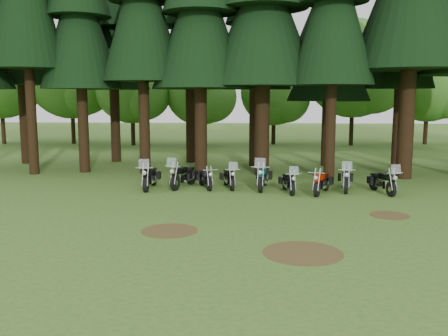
# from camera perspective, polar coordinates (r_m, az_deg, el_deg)

# --- Properties ---
(ground) EXTENTS (120.00, 120.00, 0.00)m
(ground) POSITION_cam_1_polar(r_m,az_deg,el_deg) (17.70, 4.53, -5.60)
(ground) COLOR #3F6626
(ground) RESTS_ON ground
(pine_back_1) EXTENTS (4.52, 4.52, 16.22)m
(pine_back_1) POSITION_cam_1_polar(r_m,az_deg,el_deg) (33.21, -12.73, 17.59)
(pine_back_1) COLOR black
(pine_back_1) RESTS_ON ground
(pine_back_2) EXTENTS (4.85, 4.85, 16.30)m
(pine_back_2) POSITION_cam_1_polar(r_m,az_deg,el_deg) (32.31, -3.93, 18.12)
(pine_back_2) COLOR black
(pine_back_2) RESTS_ON ground
(pine_back_3) EXTENTS (4.35, 4.35, 16.20)m
(pine_back_3) POSITION_cam_1_polar(r_m,az_deg,el_deg) (30.61, 3.58, 18.56)
(pine_back_3) COLOR black
(pine_back_3) RESTS_ON ground
(pine_back_4) EXTENTS (4.94, 4.94, 13.78)m
(pine_back_4) POSITION_cam_1_polar(r_m,az_deg,el_deg) (31.00, 12.03, 15.56)
(pine_back_4) COLOR black
(pine_back_4) RESTS_ON ground
(decid_0) EXTENTS (8.00, 7.78, 10.00)m
(decid_0) POSITION_cam_1_polar(r_m,az_deg,el_deg) (47.72, -23.99, 9.59)
(decid_0) COLOR black
(decid_0) RESTS_ON ground
(decid_1) EXTENTS (7.91, 7.69, 9.88)m
(decid_1) POSITION_cam_1_polar(r_m,az_deg,el_deg) (45.73, -16.77, 9.96)
(decid_1) COLOR black
(decid_1) RESTS_ON ground
(decid_2) EXTENTS (6.72, 6.53, 8.40)m
(decid_2) POSITION_cam_1_polar(r_m,az_deg,el_deg) (43.16, -10.16, 9.13)
(decid_2) COLOR black
(decid_2) RESTS_ON ground
(decid_3) EXTENTS (6.12, 5.95, 7.65)m
(decid_3) POSITION_cam_1_polar(r_m,az_deg,el_deg) (42.53, -2.43, 8.67)
(decid_3) COLOR black
(decid_3) RESTS_ON ground
(decid_4) EXTENTS (5.93, 5.76, 7.41)m
(decid_4) POSITION_cam_1_polar(r_m,az_deg,el_deg) (43.54, 6.09, 8.43)
(decid_4) COLOR black
(decid_4) RESTS_ON ground
(decid_5) EXTENTS (8.45, 8.21, 10.56)m
(decid_5) POSITION_cam_1_polar(r_m,az_deg,el_deg) (43.80, 15.13, 10.63)
(decid_5) COLOR black
(decid_5) RESTS_ON ground
(decid_6) EXTENTS (7.06, 6.86, 8.82)m
(decid_6) POSITION_cam_1_polar(r_m,az_deg,el_deg) (46.74, 22.76, 8.85)
(decid_6) COLOR black
(decid_6) RESTS_ON ground
(dirt_patch_0) EXTENTS (1.80, 1.80, 0.01)m
(dirt_patch_0) POSITION_cam_1_polar(r_m,az_deg,el_deg) (15.98, -6.25, -7.13)
(dirt_patch_0) COLOR #4C3D1E
(dirt_patch_0) RESTS_ON ground
(dirt_patch_1) EXTENTS (1.40, 1.40, 0.01)m
(dirt_patch_1) POSITION_cam_1_polar(r_m,az_deg,el_deg) (18.81, 18.39, -5.15)
(dirt_patch_1) COLOR #4C3D1E
(dirt_patch_1) RESTS_ON ground
(dirt_patch_2) EXTENTS (2.20, 2.20, 0.01)m
(dirt_patch_2) POSITION_cam_1_polar(r_m,az_deg,el_deg) (13.91, 8.99, -9.55)
(dirt_patch_2) COLOR #4C3D1E
(dirt_patch_2) RESTS_ON ground
(motorcycle_0) EXTENTS (0.45, 2.40, 1.52)m
(motorcycle_0) POSITION_cam_1_polar(r_m,az_deg,el_deg) (23.04, -8.46, -1.12)
(motorcycle_0) COLOR black
(motorcycle_0) RESTS_ON ground
(motorcycle_1) EXTENTS (1.05, 2.39, 1.53)m
(motorcycle_1) POSITION_cam_1_polar(r_m,az_deg,el_deg) (23.18, -4.67, -0.99)
(motorcycle_1) COLOR black
(motorcycle_1) RESTS_ON ground
(motorcycle_2) EXTENTS (0.81, 1.99, 0.84)m
(motorcycle_2) POSITION_cam_1_polar(r_m,az_deg,el_deg) (22.98, -2.14, -1.26)
(motorcycle_2) COLOR black
(motorcycle_2) RESTS_ON ground
(motorcycle_3) EXTENTS (0.76, 2.14, 1.35)m
(motorcycle_3) POSITION_cam_1_polar(r_m,az_deg,el_deg) (23.00, 0.57, -1.19)
(motorcycle_3) COLOR black
(motorcycle_3) RESTS_ON ground
(motorcycle_4) EXTENTS (0.62, 2.52, 1.58)m
(motorcycle_4) POSITION_cam_1_polar(r_m,az_deg,el_deg) (22.80, 4.45, -1.10)
(motorcycle_4) COLOR black
(motorcycle_4) RESTS_ON ground
(motorcycle_5) EXTENTS (0.57, 2.09, 1.31)m
(motorcycle_5) POSITION_cam_1_polar(r_m,az_deg,el_deg) (22.09, 7.39, -1.68)
(motorcycle_5) COLOR black
(motorcycle_5) RESTS_ON ground
(motorcycle_6) EXTENTS (0.96, 2.12, 0.91)m
(motorcycle_6) POSITION_cam_1_polar(r_m,az_deg,el_deg) (22.10, 11.12, -1.70)
(motorcycle_6) COLOR black
(motorcycle_6) RESTS_ON ground
(motorcycle_7) EXTENTS (0.64, 2.34, 1.47)m
(motorcycle_7) POSITION_cam_1_polar(r_m,az_deg,el_deg) (23.05, 13.74, -1.31)
(motorcycle_7) COLOR black
(motorcycle_7) RESTS_ON ground
(motorcycle_8) EXTENTS (0.82, 2.24, 1.42)m
(motorcycle_8) POSITION_cam_1_polar(r_m,az_deg,el_deg) (22.82, 17.66, -1.60)
(motorcycle_8) COLOR black
(motorcycle_8) RESTS_ON ground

